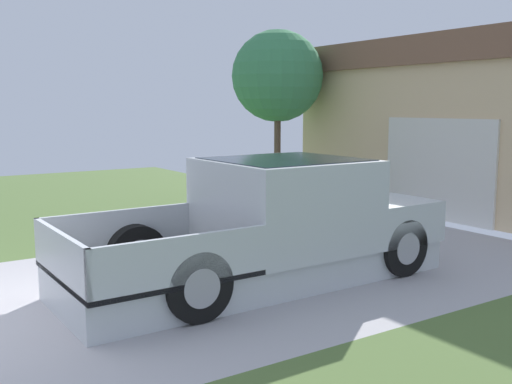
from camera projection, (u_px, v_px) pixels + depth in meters
The scene contains 5 objects.
pickup_truck at pixel (280, 226), 8.11m from camera, with size 2.13×5.25×1.64m.
person_with_hat at pixel (242, 202), 9.32m from camera, with size 0.50×0.43×1.61m.
handbag at pixel (218, 248), 9.40m from camera, with size 0.33×0.15×0.41m.
neighbor_tree at pixel (276, 74), 14.80m from camera, with size 2.28×2.28×4.23m.
wheeled_trash_bin at pixel (306, 185), 13.27m from camera, with size 0.60×0.72×1.12m.
Camera 1 is at (6.84, -0.44, 2.34)m, focal length 41.81 mm.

